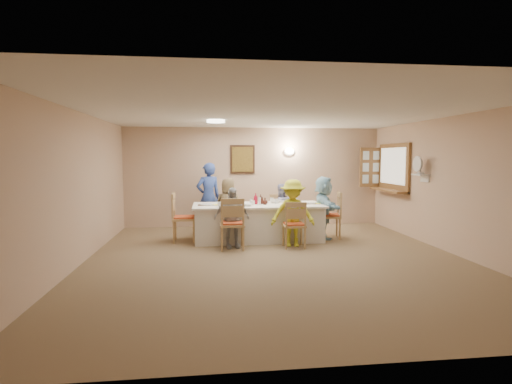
{
  "coord_description": "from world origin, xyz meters",
  "views": [
    {
      "loc": [
        -1.15,
        -6.61,
        1.76
      ],
      "look_at": [
        -0.2,
        1.4,
        1.05
      ],
      "focal_mm": 28.0,
      "sensor_mm": 36.0,
      "label": 1
    }
  ],
  "objects": [
    {
      "name": "napkin_bl",
      "position": [
        -0.54,
        2.08,
        0.77
      ],
      "size": [
        0.14,
        0.14,
        0.01
      ],
      "primitive_type": "cube",
      "color": "#FFF435",
      "rests_on": "dining_table"
    },
    {
      "name": "hatch_sill",
      "position": [
        3.09,
        2.4,
        0.97
      ],
      "size": [
        0.3,
        1.5,
        0.05
      ],
      "primitive_type": "cube",
      "color": "brown",
      "rests_on": "room_walls"
    },
    {
      "name": "placemat_br",
      "position": [
        0.48,
        2.13,
        0.76
      ],
      "size": [
        0.34,
        0.25,
        0.01
      ],
      "primitive_type": "cube",
      "color": "#472B19",
      "rests_on": "dining_table"
    },
    {
      "name": "teacup_b",
      "position": [
        0.26,
        2.24,
        0.8
      ],
      "size": [
        0.12,
        0.12,
        0.08
      ],
      "primitive_type": "imported",
      "rotation": [
        0.0,
        0.0,
        -0.18
      ],
      "color": "white",
      "rests_on": "dining_table"
    },
    {
      "name": "chair_back_left",
      "position": [
        -0.72,
        2.51,
        0.45
      ],
      "size": [
        0.46,
        0.46,
        0.9
      ],
      "primitive_type": null,
      "rotation": [
        0.0,
        0.0,
        0.07
      ],
      "color": "tan",
      "rests_on": "ground"
    },
    {
      "name": "bowl_b",
      "position": [
        0.27,
        1.93,
        0.79
      ],
      "size": [
        0.34,
        0.34,
        0.06
      ],
      "primitive_type": "imported",
      "rotation": [
        0.0,
        0.0,
        -0.35
      ],
      "color": "white",
      "rests_on": "dining_table"
    },
    {
      "name": "ground",
      "position": [
        0.0,
        0.0,
        0.0
      ],
      "size": [
        7.0,
        7.0,
        0.0
      ],
      "primitive_type": "plane",
      "color": "brown"
    },
    {
      "name": "diner_front_right",
      "position": [
        0.48,
        1.03,
        0.66
      ],
      "size": [
        0.97,
        0.69,
        1.32
      ],
      "primitive_type": "imported",
      "rotation": [
        0.0,
        0.0,
        -0.12
      ],
      "color": "yellow",
      "rests_on": "ground"
    },
    {
      "name": "wall_sconce",
      "position": [
        0.9,
        3.44,
        1.9
      ],
      "size": [
        0.26,
        0.09,
        0.18
      ],
      "primitive_type": "ellipsoid",
      "color": "white",
      "rests_on": "room_walls"
    },
    {
      "name": "plate_bl",
      "position": [
        -0.72,
        2.13,
        0.77
      ],
      "size": [
        0.23,
        0.23,
        0.01
      ],
      "primitive_type": "cylinder",
      "color": "white",
      "rests_on": "dining_table"
    },
    {
      "name": "teacup_a",
      "position": [
        -0.92,
        1.36,
        0.81
      ],
      "size": [
        0.22,
        0.22,
        0.1
      ],
      "primitive_type": "imported",
      "rotation": [
        0.0,
        0.0,
        -0.43
      ],
      "color": "white",
      "rests_on": "dining_table"
    },
    {
      "name": "diner_right_end",
      "position": [
        1.3,
        1.71,
        0.67
      ],
      "size": [
        1.26,
        0.43,
        1.35
      ],
      "primitive_type": "imported",
      "rotation": [
        0.0,
        0.0,
        1.56
      ],
      "color": "#9FD2E8",
      "rests_on": "ground"
    },
    {
      "name": "condiment_brown",
      "position": [
        -0.05,
        1.8,
        0.86
      ],
      "size": [
        0.11,
        0.11,
        0.21
      ],
      "primitive_type": "imported",
      "rotation": [
        0.0,
        0.0,
        -0.07
      ],
      "color": "#39150F",
      "rests_on": "dining_table"
    },
    {
      "name": "room_walls",
      "position": [
        0.0,
        0.0,
        1.51
      ],
      "size": [
        7.0,
        7.0,
        7.0
      ],
      "color": "tan",
      "rests_on": "ground"
    },
    {
      "name": "wall_picture",
      "position": [
        -0.3,
        3.46,
        1.7
      ],
      "size": [
        0.62,
        0.05,
        0.72
      ],
      "color": "#392114",
      "rests_on": "room_walls"
    },
    {
      "name": "napkin_le",
      "position": [
        -1.04,
        1.66,
        0.77
      ],
      "size": [
        0.15,
        0.15,
        0.01
      ],
      "primitive_type": "cube",
      "color": "#FFF435",
      "rests_on": "dining_table"
    },
    {
      "name": "plate_br",
      "position": [
        0.48,
        2.13,
        0.77
      ],
      "size": [
        0.26,
        0.26,
        0.02
      ],
      "primitive_type": "cylinder",
      "color": "white",
      "rests_on": "dining_table"
    },
    {
      "name": "diner_back_right",
      "position": [
        0.48,
        2.39,
        0.57
      ],
      "size": [
        0.73,
        0.65,
        1.15
      ],
      "primitive_type": "imported",
      "rotation": [
        0.0,
        0.0,
        3.34
      ],
      "color": "#9B9BC0",
      "rests_on": "ground"
    },
    {
      "name": "napkin_br",
      "position": [
        0.66,
        2.08,
        0.77
      ],
      "size": [
        0.15,
        0.15,
        0.01
      ],
      "primitive_type": "cube",
      "color": "#FFF435",
      "rests_on": "dining_table"
    },
    {
      "name": "placemat_re",
      "position": [
        1.0,
        1.71,
        0.76
      ],
      "size": [
        0.37,
        0.27,
        0.01
      ],
      "primitive_type": "cube",
      "color": "#472B19",
      "rests_on": "dining_table"
    },
    {
      "name": "condiment_ketchup",
      "position": [
        -0.17,
        1.75,
        0.88
      ],
      "size": [
        0.15,
        0.15,
        0.24
      ],
      "primitive_type": "imported",
      "rotation": [
        0.0,
        0.0,
        0.32
      ],
      "color": "#AB0E27",
      "rests_on": "dining_table"
    },
    {
      "name": "condiment_malt",
      "position": [
        0.02,
        1.65,
        0.83
      ],
      "size": [
        0.17,
        0.17,
        0.15
      ],
      "primitive_type": "imported",
      "rotation": [
        0.0,
        0.0,
        0.28
      ],
      "color": "#39150F",
      "rests_on": "dining_table"
    },
    {
      "name": "ceiling_light",
      "position": [
        -1.0,
        1.5,
        2.47
      ],
      "size": [
        0.36,
        0.36,
        0.05
      ],
      "primitive_type": "cylinder",
      "color": "white",
      "rests_on": "room_walls"
    },
    {
      "name": "napkin_fl",
      "position": [
        -0.54,
        1.24,
        0.77
      ],
      "size": [
        0.13,
        0.13,
        0.01
      ],
      "primitive_type": "cube",
      "color": "#FFF435",
      "rests_on": "dining_table"
    },
    {
      "name": "chair_left_end",
      "position": [
        -1.67,
        1.71,
        0.51
      ],
      "size": [
        0.5,
        0.5,
        1.02
      ],
      "primitive_type": null,
      "rotation": [
        0.0,
        0.0,
        1.56
      ],
      "color": "tan",
      "rests_on": "ground"
    },
    {
      "name": "fan_shelf",
      "position": [
        3.13,
        1.05,
        1.4
      ],
      "size": [
        0.22,
        0.36,
        0.03
      ],
      "primitive_type": "cube",
      "color": "white",
      "rests_on": "room_walls"
    },
    {
      "name": "plate_fl",
      "position": [
        -0.72,
        1.29,
        0.77
      ],
      "size": [
        0.24,
        0.24,
        0.01
      ],
      "primitive_type": "cylinder",
      "color": "white",
      "rests_on": "dining_table"
    },
    {
      "name": "placemat_bl",
      "position": [
        -0.72,
        2.13,
        0.76
      ],
      "size": [
        0.33,
        0.25,
        0.01
      ],
      "primitive_type": "cube",
      "color": "#472B19",
      "rests_on": "dining_table"
    },
    {
      "name": "caregiver",
      "position": [
        -1.17,
        2.86,
        0.81
      ],
      "size": [
        0.84,
        0.77,
        1.62
      ],
      "primitive_type": "imported",
      "rotation": [
        0.0,
        0.0,
        3.49
      ],
      "color": "#2F4897",
      "rests_on": "ground"
    },
    {
      "name": "bowl_a",
      "position": [
        -0.36,
        1.46,
        0.79
      ],
      "size": [
        0.23,
        0.23,
        0.05
      ],
      "primitive_type": "imported",
      "rotation": [
        0.0,
        0.0,
        -0.05
      ],
      "color": "white",
      "rests_on": "dining_table"
    },
    {
      "name": "chair_back_right",
      "position": [
        0.48,
        2.51,
        0.44
      ],
      "size": [
        0.45,
        0.45,
        0.89
      ],
      "primitive_type": null,
      "rotation": [
        0.0,
        0.0,
        0.06
      ],
      "color": "tan",
      "rests_on": "ground"
    },
    {
      "name": "diner_front_left",
      "position": [
        -0.72,
        1.03,
        0.59
      ],
      "size": [
        0.78,
        0.51,
        1.18
      ],
      "primitive_type": "imported",
      "rotation": [
        0.0,
        0.0,
        0.16
      ],
      "color": "#A8A8A8",
      "rests_on": "ground"
    },
    {
      "name": "shutter_door",
      "position": [
        2.95,
        3.16,
        1.5
      ],
      "size": [
        0.55,
        0.04,
        1.0
      ],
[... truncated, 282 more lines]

